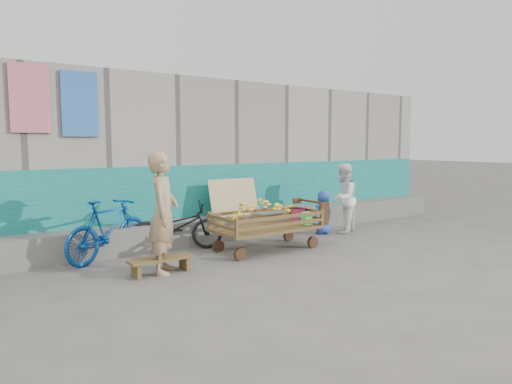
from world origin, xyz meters
TOP-DOWN VIEW (x-y plane):
  - ground at (0.00, 0.00)m, footprint 80.00×80.00m
  - building_wall at (-0.00, 4.05)m, footprint 12.00×3.50m
  - banana_cart at (0.28, 1.20)m, footprint 1.96×0.90m
  - bench at (-1.72, 0.91)m, footprint 0.89×0.27m
  - vendor_man at (-1.66, 0.94)m, footprint 0.68×0.73m
  - woman at (2.47, 1.54)m, footprint 0.84×0.78m
  - child at (2.05, 1.66)m, footprint 0.43×0.29m
  - bicycle_dark at (-0.94, 2.05)m, footprint 1.64×1.01m
  - bicycle_blue at (-2.08, 2.05)m, footprint 1.62×1.07m

SIDE VIEW (x-z plane):
  - ground at x=0.00m, z-range 0.00..0.00m
  - bench at x=-1.72m, z-range 0.05..0.28m
  - bicycle_dark at x=-0.94m, z-range 0.00..0.81m
  - child at x=2.05m, z-range 0.00..0.87m
  - bicycle_blue at x=-2.08m, z-range 0.00..0.95m
  - banana_cart at x=0.28m, z-range 0.15..0.98m
  - woman at x=2.47m, z-range 0.00..1.40m
  - vendor_man at x=-1.66m, z-range 0.00..1.68m
  - building_wall at x=0.00m, z-range -0.03..2.97m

